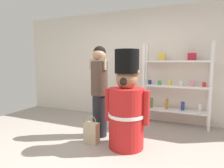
# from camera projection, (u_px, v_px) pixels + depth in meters

# --- Properties ---
(ground_plane) EXTENTS (6.40, 6.40, 0.00)m
(ground_plane) POSITION_uv_depth(u_px,v_px,m) (95.00, 159.00, 2.62)
(ground_plane) COLOR #9E9389
(back_wall) EXTENTS (6.40, 0.12, 2.60)m
(back_wall) POSITION_uv_depth(u_px,v_px,m) (137.00, 65.00, 4.48)
(back_wall) COLOR silver
(back_wall) RESTS_ON ground_plane
(merchandise_shelf) EXTENTS (1.38, 0.35, 1.77)m
(merchandise_shelf) POSITION_uv_depth(u_px,v_px,m) (176.00, 84.00, 3.98)
(merchandise_shelf) COLOR white
(merchandise_shelf) RESTS_ON ground_plane
(teddy_bear_guard) EXTENTS (0.73, 0.58, 1.56)m
(teddy_bear_guard) POSITION_uv_depth(u_px,v_px,m) (126.00, 107.00, 2.93)
(teddy_bear_guard) COLOR red
(teddy_bear_guard) RESTS_ON ground_plane
(person_shopper) EXTENTS (0.32, 0.31, 1.65)m
(person_shopper) POSITION_uv_depth(u_px,v_px,m) (99.00, 88.00, 3.36)
(person_shopper) COLOR black
(person_shopper) RESTS_ON ground_plane
(shopping_bag) EXTENTS (0.23, 0.16, 0.47)m
(shopping_bag) POSITION_uv_depth(u_px,v_px,m) (92.00, 133.00, 3.12)
(shopping_bag) COLOR #C1AD89
(shopping_bag) RESTS_ON ground_plane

